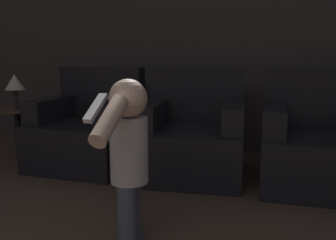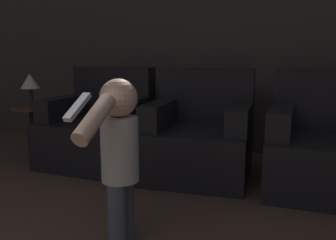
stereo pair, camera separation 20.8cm
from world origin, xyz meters
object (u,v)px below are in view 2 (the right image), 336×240
Objects in this scene: armchair_middle at (200,138)px; person_toddler at (119,150)px; armchair_left at (99,130)px; armchair_right at (327,149)px; lamp at (30,82)px.

person_toddler reaches higher than armchair_middle.
person_toddler is at bearing -53.26° from armchair_left.
armchair_right is at bearing 1.05° from armchair_left.
armchair_right is at bearing -5.44° from armchair_middle.
armchair_right is (1.92, -0.00, 0.00)m from armchair_left.
armchair_left is 1.92m from armchair_right.
person_toddler is 2.04m from lamp.
armchair_right is 0.99× the size of person_toddler.
armchair_right is at bearing -44.07° from person_toddler.
armchair_left is at bearing 30.00° from person_toddler.
armchair_middle is 2.80× the size of lamp.
armchair_right is at bearing 1.17° from lamp.
armchair_left is 0.97× the size of armchair_middle.
person_toddler is at bearing -97.35° from armchair_middle.
armchair_left is 2.70× the size of lamp.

